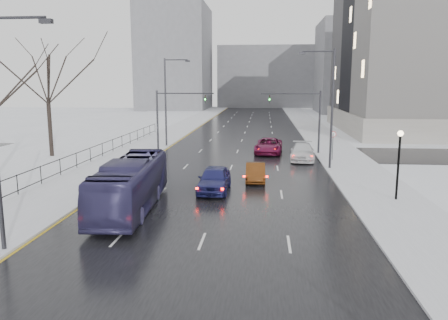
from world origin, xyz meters
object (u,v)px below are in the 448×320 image
(bus, at_px, (131,184))
(sedan_right_cross, at_px, (269,146))
(mast_signal_left, at_px, (167,114))
(no_uturn_sign, at_px, (333,137))
(streetlight_r_mid, at_px, (330,103))
(streetlight_l_far, at_px, (167,98))
(tree_park_e, at_px, (52,157))
(mast_signal_right, at_px, (309,114))
(lamppost_r_mid, at_px, (399,155))
(sedan_center_near, at_px, (214,179))
(sedan_right_near, at_px, (255,172))
(sedan_right_far, at_px, (302,152))

(bus, height_order, sedan_right_cross, bus)
(mast_signal_left, relative_size, no_uturn_sign, 2.41)
(streetlight_r_mid, distance_m, sedan_right_cross, 10.50)
(streetlight_l_far, bearing_deg, mast_signal_left, -78.13)
(no_uturn_sign, bearing_deg, tree_park_e, 180.00)
(streetlight_r_mid, bearing_deg, no_uturn_sign, 75.52)
(streetlight_r_mid, bearing_deg, mast_signal_right, 96.00)
(mast_signal_right, height_order, sedan_right_cross, mast_signal_right)
(lamppost_r_mid, distance_m, sedan_center_near, 11.77)
(tree_park_e, height_order, streetlight_l_far, streetlight_l_far)
(tree_park_e, relative_size, streetlight_r_mid, 1.35)
(lamppost_r_mid, bearing_deg, sedan_right_near, 151.14)
(mast_signal_right, height_order, bus, mast_signal_right)
(mast_signal_left, height_order, no_uturn_sign, mast_signal_left)
(lamppost_r_mid, distance_m, mast_signal_right, 18.41)
(lamppost_r_mid, xyz_separation_m, sedan_right_near, (-8.80, 4.85, -2.23))
(streetlight_l_far, relative_size, mast_signal_left, 1.54)
(sedan_right_far, bearing_deg, tree_park_e, -174.96)
(streetlight_l_far, xyz_separation_m, mast_signal_right, (15.49, -4.00, -1.51))
(mast_signal_left, xyz_separation_m, no_uturn_sign, (16.53, -4.00, -1.81))
(no_uturn_sign, xyz_separation_m, sedan_center_near, (-9.70, -12.54, -1.42))
(tree_park_e, bearing_deg, sedan_right_far, 0.55)
(mast_signal_left, bearing_deg, sedan_center_near, -67.58)
(sedan_right_far, bearing_deg, no_uturn_sign, -0.42)
(mast_signal_right, distance_m, sedan_right_near, 14.52)
(tree_park_e, relative_size, mast_signal_left, 2.08)
(no_uturn_sign, xyz_separation_m, sedan_right_cross, (-5.92, 3.96, -1.47))
(sedan_center_near, bearing_deg, sedan_right_cross, 77.72)
(streetlight_l_far, bearing_deg, sedan_center_near, -69.53)
(tree_park_e, bearing_deg, sedan_right_near, -24.16)
(lamppost_r_mid, xyz_separation_m, bus, (-15.80, -3.16, -1.43))
(bus, bearing_deg, streetlight_l_far, 93.87)
(mast_signal_right, bearing_deg, sedan_center_near, -115.32)
(sedan_right_cross, bearing_deg, mast_signal_left, -175.72)
(tree_park_e, bearing_deg, sedan_right_cross, 10.46)
(streetlight_r_mid, height_order, streetlight_l_far, same)
(streetlight_r_mid, bearing_deg, sedan_center_near, -135.41)
(tree_park_e, xyz_separation_m, no_uturn_sign, (27.40, 0.00, 2.30))
(tree_park_e, distance_m, no_uturn_sign, 27.50)
(bus, distance_m, sedan_center_near, 6.34)
(sedan_center_near, bearing_deg, tree_park_e, 145.31)
(streetlight_r_mid, xyz_separation_m, sedan_right_cross, (-4.88, 7.96, -4.78))
(mast_signal_right, distance_m, no_uturn_sign, 4.77)
(streetlight_r_mid, xyz_separation_m, no_uturn_sign, (1.03, 4.00, -3.32))
(sedan_center_near, bearing_deg, streetlight_r_mid, 45.22)
(streetlight_l_far, bearing_deg, sedan_right_far, -27.98)
(tree_park_e, xyz_separation_m, sedan_right_near, (20.40, -9.15, 0.71))
(no_uturn_sign, xyz_separation_m, sedan_right_near, (-7.00, -9.15, -1.59))
(streetlight_r_mid, height_order, no_uturn_sign, streetlight_r_mid)
(sedan_right_near, bearing_deg, mast_signal_right, 67.37)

